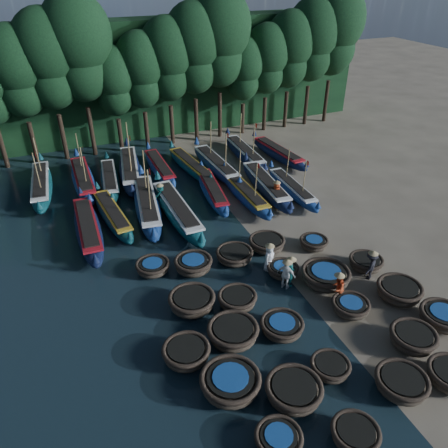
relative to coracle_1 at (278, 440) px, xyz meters
name	(u,v)px	position (x,y,z in m)	size (l,w,h in m)	color
ground	(279,267)	(4.94, 8.95, -0.37)	(120.00, 120.00, 0.00)	gray
foliage_wall	(157,78)	(4.94, 32.45, 4.63)	(40.00, 3.00, 10.00)	black
coracle_1	(278,440)	(0.00, 0.00, 0.00)	(1.99, 1.99, 0.63)	#4D4030
coracle_2	(355,434)	(2.54, -0.87, 0.02)	(1.96, 1.96, 0.67)	#4D4030
coracle_3	(401,383)	(5.51, 0.19, 0.04)	(2.30, 2.30, 0.72)	#4D4030
coracle_5	(230,382)	(-0.62, 2.72, 0.10)	(2.43, 2.43, 0.81)	#4D4030
coracle_6	(294,391)	(1.45, 1.46, 0.09)	(2.42, 2.42, 0.79)	#4D4030
coracle_7	(330,367)	(3.42, 1.93, -0.01)	(1.76, 1.76, 0.63)	#4D4030
coracle_8	(413,338)	(7.56, 1.79, 0.10)	(2.45, 2.45, 0.81)	#4D4030
coracle_9	(443,317)	(9.76, 2.29, 0.08)	(2.46, 2.46, 0.78)	#4D4030
coracle_10	(186,353)	(-1.72, 4.82, 0.06)	(2.33, 2.33, 0.75)	#4D4030
coracle_11	(233,332)	(0.52, 5.09, 0.10)	(2.71, 2.71, 0.81)	#4D4030
coracle_12	(282,326)	(2.72, 4.65, 0.03)	(2.30, 2.30, 0.69)	#4D4030
coracle_13	(350,306)	(6.37, 4.57, 0.01)	(1.83, 1.83, 0.65)	#4D4030
coracle_14	(399,291)	(9.21, 4.50, 0.08)	(2.48, 2.48, 0.78)	#4D4030
coracle_15	(192,301)	(-0.48, 7.69, 0.10)	(2.36, 2.36, 0.81)	#4D4030
coracle_16	(237,299)	(1.59, 7.01, 0.07)	(2.21, 2.21, 0.76)	#4D4030
coracle_17	(283,270)	(4.80, 8.30, 0.00)	(1.70, 1.70, 0.63)	#4D4030
coracle_18	(326,276)	(6.50, 6.86, 0.11)	(2.86, 2.86, 0.83)	#4D4030
coracle_19	(366,263)	(9.23, 7.08, 0.03)	(1.93, 1.93, 0.69)	#4D4030
coracle_20	(153,267)	(-1.49, 11.15, 0.02)	(2.09, 2.09, 0.67)	#4D4030
coracle_21	(193,264)	(0.55, 10.43, 0.10)	(2.07, 2.07, 0.81)	#4D4030
coracle_22	(235,255)	(2.96, 10.45, 0.02)	(2.17, 2.17, 0.69)	#4D4030
coracle_23	(267,243)	(5.14, 10.77, 0.04)	(2.17, 2.17, 0.72)	#4D4030
coracle_24	(314,243)	(7.70, 9.83, 0.00)	(1.71, 1.71, 0.63)	#4D4030
long_boat_1	(88,228)	(-4.15, 16.11, 0.20)	(1.71, 8.52, 1.50)	#11153E
long_boat_2	(113,215)	(-2.48, 17.28, 0.14)	(2.07, 7.55, 1.34)	#0D4D4A
long_boat_3	(147,205)	(-0.17, 17.53, 0.25)	(2.91, 9.06, 3.89)	navy
long_boat_4	(177,210)	(1.42, 16.06, 0.25)	(1.76, 9.22, 1.62)	#0D4D4A
long_boat_5	(212,191)	(4.57, 17.92, 0.14)	(2.30, 7.52, 1.33)	navy
long_boat_6	(245,193)	(6.48, 16.66, 0.16)	(1.38, 7.80, 3.31)	navy
long_boat_7	(266,185)	(8.35, 17.16, 0.21)	(2.17, 8.55, 1.51)	#11153E
long_boat_8	(292,188)	(9.90, 16.10, 0.12)	(1.55, 7.28, 3.09)	navy
long_boat_9	(41,185)	(-6.43, 23.29, 0.22)	(2.01, 8.63, 3.67)	#0D4D4A
long_boat_10	(83,179)	(-3.54, 23.12, 0.21)	(1.60, 8.60, 3.65)	navy
long_boat_11	(110,179)	(-1.73, 22.49, 0.14)	(2.16, 7.49, 1.33)	#0D4D4A
long_boat_12	(130,169)	(-0.02, 23.48, 0.25)	(3.05, 9.01, 3.88)	#11153E
long_boat_13	(160,167)	(2.23, 23.14, 0.14)	(1.36, 7.60, 1.34)	navy
long_boat_14	(190,165)	(4.53, 22.71, 0.14)	(2.12, 7.56, 1.34)	#0D4D4A
long_boat_15	(216,165)	(6.36, 21.70, 0.22)	(1.79, 8.66, 3.68)	navy
long_boat_16	(245,153)	(9.45, 23.10, 0.20)	(1.78, 8.36, 3.55)	#11153E
long_boat_17	(278,153)	(12.06, 22.09, 0.17)	(2.16, 7.93, 1.40)	#11153E
fisherman_0	(269,257)	(4.33, 9.00, 0.51)	(0.94, 0.90, 1.82)	silver
fisherman_1	(290,270)	(4.74, 7.49, 0.56)	(0.52, 0.66, 1.85)	#196B67
fisherman_2	(338,287)	(6.22, 5.50, 0.51)	(1.01, 0.99, 1.84)	#B83A18
fisherman_3	(371,265)	(8.87, 6.34, 0.49)	(1.22, 1.10, 1.84)	black
fisherman_4	(286,274)	(4.42, 7.33, 0.54)	(0.91, 1.03, 1.88)	silver
fisherman_5	(160,195)	(0.89, 18.03, 0.48)	(1.38, 1.43, 1.83)	#196B67
fisherman_6	(276,191)	(8.29, 15.49, 0.50)	(0.64, 0.86, 1.80)	#B83A18
tree_2	(16,71)	(-6.46, 28.95, 6.95)	(4.51, 4.51, 10.63)	black
tree_3	(47,58)	(-4.16, 28.95, 7.63)	(4.92, 4.92, 11.60)	black
tree_4	(78,47)	(-1.86, 28.95, 8.30)	(5.34, 5.34, 12.58)	black
tree_5	(113,80)	(0.44, 28.95, 5.60)	(3.68, 3.68, 8.68)	black
tree_6	(141,69)	(2.74, 28.95, 6.28)	(4.09, 4.09, 9.65)	black
tree_7	(168,58)	(5.04, 28.95, 6.95)	(4.51, 4.51, 10.63)	black
tree_8	(194,48)	(7.34, 28.95, 7.63)	(4.92, 4.92, 11.60)	black
tree_9	(219,37)	(9.64, 28.95, 8.30)	(5.34, 5.34, 12.58)	black
tree_10	(244,68)	(11.94, 28.95, 5.60)	(3.68, 3.68, 8.68)	black
tree_11	(267,58)	(14.24, 28.95, 6.28)	(4.09, 4.09, 9.65)	black
tree_12	(290,48)	(16.54, 28.95, 6.95)	(4.51, 4.51, 10.63)	black
tree_13	(313,39)	(18.84, 28.95, 7.63)	(4.92, 4.92, 11.60)	black
tree_14	(335,29)	(21.14, 28.95, 8.30)	(5.34, 5.34, 12.58)	black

